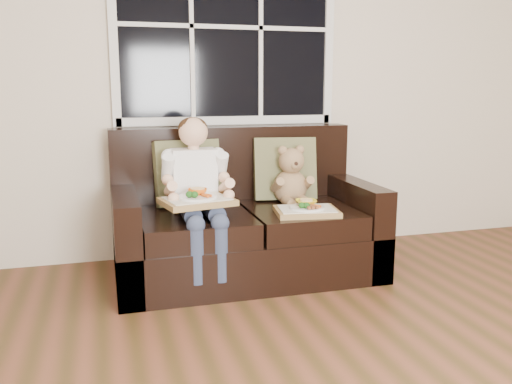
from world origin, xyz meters
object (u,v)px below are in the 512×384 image
object	(u,v)px
child	(197,181)
tray_left	(197,200)
tray_right	(307,210)
loveseat	(244,227)
teddy_bear	(291,179)

from	to	relation	value
child	tray_left	size ratio (longest dim) A/B	1.98
child	tray_right	world-z (taller)	child
loveseat	child	size ratio (longest dim) A/B	1.84
loveseat	tray_right	xyz separation A→B (m)	(0.33, -0.32, 0.17)
tray_left	tray_right	xyz separation A→B (m)	(0.69, -0.04, -0.10)
loveseat	teddy_bear	bearing A→B (deg)	3.58
loveseat	child	distance (m)	0.50
teddy_bear	tray_right	xyz separation A→B (m)	(-0.01, -0.34, -0.13)
teddy_bear	tray_right	size ratio (longest dim) A/B	0.97
loveseat	child	bearing A→B (deg)	-159.75
tray_left	teddy_bear	bearing A→B (deg)	10.99
tray_left	tray_right	bearing A→B (deg)	-15.39
loveseat	tray_right	world-z (taller)	loveseat
tray_left	tray_right	size ratio (longest dim) A/B	1.10
teddy_bear	tray_left	world-z (taller)	teddy_bear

